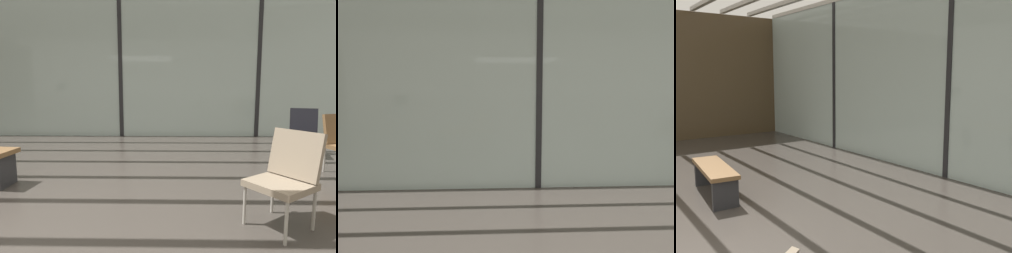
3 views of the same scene
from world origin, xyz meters
The scene contains 6 objects.
glass_curtain_wall centered at (0.00, 5.20, 1.79)m, with size 14.00×0.08×3.59m, color #A3B7B2.
window_mullion_1 centered at (0.00, 5.20, 1.79)m, with size 0.10×0.12×3.59m, color black.
window_mullion_2 centered at (3.50, 5.20, 1.79)m, with size 0.10×0.12×3.59m, color black.
parked_airplane centered at (1.55, 11.26, 2.08)m, with size 11.58×4.16×4.16m.
lounge_chair_0 centered at (3.79, 3.18, 0.49)m, with size 0.62×0.65×0.87m.
lounge_chair_1 centered at (2.38, 0.47, 0.49)m, with size 0.71×0.70×0.87m.
Camera 1 is at (1.35, -1.96, 1.26)m, focal length 29.49 mm.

